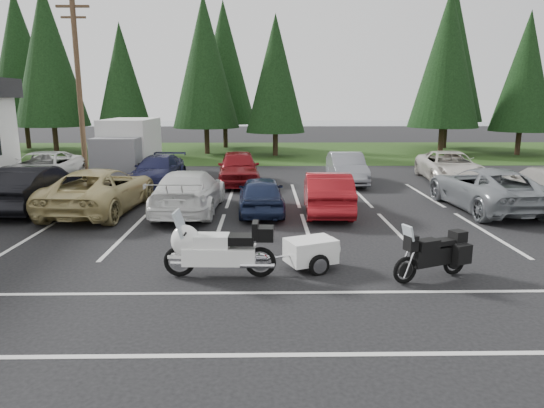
{
  "coord_description": "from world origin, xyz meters",
  "views": [
    {
      "loc": [
        -0.8,
        -12.91,
        3.93
      ],
      "look_at": [
        -0.6,
        -0.5,
        1.24
      ],
      "focal_mm": 32.0,
      "sensor_mm": 36.0,
      "label": 1
    }
  ],
  "objects": [
    {
      "name": "car_near_4",
      "position": [
        -0.91,
        3.75,
        0.66
      ],
      "size": [
        1.7,
        3.94,
        1.33
      ],
      "primitive_type": "imported",
      "rotation": [
        0.0,
        0.0,
        3.18
      ],
      "color": "#1B2544",
      "rests_on": "ground"
    },
    {
      "name": "conifer_back_c",
      "position": [
        14.0,
        26.8,
        7.49
      ],
      "size": [
        5.5,
        5.5,
        12.81
      ],
      "color": "#332316",
      "rests_on": "ground"
    },
    {
      "name": "conifer_6",
      "position": [
        12.0,
        22.1,
        6.71
      ],
      "size": [
        4.93,
        4.93,
        11.48
      ],
      "color": "#332316",
      "rests_on": "ground"
    },
    {
      "name": "conifer_back_a",
      "position": [
        -20.0,
        27.0,
        7.19
      ],
      "size": [
        5.28,
        5.28,
        12.3
      ],
      "color": "#332316",
      "rests_on": "ground"
    },
    {
      "name": "conifer_3",
      "position": [
        -10.5,
        21.4,
        5.27
      ],
      "size": [
        3.87,
        3.87,
        9.02
      ],
      "color": "#332316",
      "rests_on": "ground"
    },
    {
      "name": "ground",
      "position": [
        0.0,
        0.0,
        0.0
      ],
      "size": [
        120.0,
        120.0,
        0.0
      ],
      "primitive_type": "plane",
      "color": "black",
      "rests_on": "ground"
    },
    {
      "name": "car_far_1",
      "position": [
        -5.78,
        9.68,
        0.67
      ],
      "size": [
        2.25,
        4.76,
        1.34
      ],
      "primitive_type": "imported",
      "rotation": [
        0.0,
        0.0,
        -0.08
      ],
      "color": "#191B3F",
      "rests_on": "ground"
    },
    {
      "name": "car_far_2",
      "position": [
        -2.0,
        9.71,
        0.79
      ],
      "size": [
        2.16,
        4.75,
        1.58
      ],
      "primitive_type": "imported",
      "rotation": [
        0.0,
        0.0,
        0.06
      ],
      "color": "maroon",
      "rests_on": "ground"
    },
    {
      "name": "car_near_3",
      "position": [
        -3.45,
        3.91,
        0.75
      ],
      "size": [
        2.27,
        5.25,
        1.51
      ],
      "primitive_type": "imported",
      "rotation": [
        0.0,
        0.0,
        3.11
      ],
      "color": "white",
      "rests_on": "ground"
    },
    {
      "name": "car_near_6",
      "position": [
        7.24,
        4.22,
        0.77
      ],
      "size": [
        2.86,
        5.66,
        1.54
      ],
      "primitive_type": "imported",
      "rotation": [
        0.0,
        0.0,
        3.2
      ],
      "color": "gray",
      "rests_on": "ground"
    },
    {
      "name": "cargo_trailer",
      "position": [
        0.28,
        -2.06,
        0.37
      ],
      "size": [
        1.84,
        1.46,
        0.75
      ],
      "primitive_type": null,
      "rotation": [
        0.0,
        0.0,
        0.39
      ],
      "color": "white",
      "rests_on": "ground"
    },
    {
      "name": "car_near_2",
      "position": [
        -6.62,
        4.07,
        0.78
      ],
      "size": [
        3.02,
        5.79,
        1.56
      ],
      "primitive_type": "imported",
      "rotation": [
        0.0,
        0.0,
        3.06
      ],
      "color": "tan",
      "rests_on": "ground"
    },
    {
      "name": "car_far_0",
      "position": [
        -11.15,
        9.74,
        0.76
      ],
      "size": [
        2.67,
        5.52,
        1.51
      ],
      "primitive_type": "imported",
      "rotation": [
        0.0,
        0.0,
        0.03
      ],
      "color": "white",
      "rests_on": "ground"
    },
    {
      "name": "grass_strip",
      "position": [
        0.0,
        24.0,
        0.01
      ],
      "size": [
        80.0,
        16.0,
        0.01
      ],
      "primitive_type": "cube",
      "color": "#1C3210",
      "rests_on": "ground"
    },
    {
      "name": "car_far_4",
      "position": [
        8.22,
        10.34,
        0.72
      ],
      "size": [
        2.87,
        5.4,
        1.45
      ],
      "primitive_type": "imported",
      "rotation": [
        0.0,
        0.0,
        -0.09
      ],
      "color": "beige",
      "rests_on": "ground"
    },
    {
      "name": "conifer_7",
      "position": [
        17.5,
        21.8,
        5.81
      ],
      "size": [
        4.27,
        4.27,
        9.94
      ],
      "color": "#332316",
      "rests_on": "ground"
    },
    {
      "name": "stall_markings",
      "position": [
        0.0,
        2.0,
        0.0
      ],
      "size": [
        32.0,
        16.0,
        0.01
      ],
      "primitive_type": "cube",
      "color": "silver",
      "rests_on": "ground"
    },
    {
      "name": "lake_water",
      "position": [
        4.0,
        55.0,
        0.0
      ],
      "size": [
        70.0,
        50.0,
        0.02
      ],
      "primitive_type": "cube",
      "color": "slate",
      "rests_on": "ground"
    },
    {
      "name": "box_truck",
      "position": [
        -8.0,
        12.5,
        1.45
      ],
      "size": [
        2.4,
        5.6,
        2.9
      ],
      "primitive_type": null,
      "color": "silver",
      "rests_on": "ground"
    },
    {
      "name": "car_near_5",
      "position": [
        1.42,
        3.77,
        0.73
      ],
      "size": [
        1.75,
        4.48,
        1.45
      ],
      "primitive_type": "imported",
      "rotation": [
        0.0,
        0.0,
        3.09
      ],
      "color": "maroon",
      "rests_on": "ground"
    },
    {
      "name": "car_far_3",
      "position": [
        3.12,
        9.88,
        0.72
      ],
      "size": [
        1.58,
        4.38,
        1.44
      ],
      "primitive_type": "imported",
      "rotation": [
        0.0,
        0.0,
        -0.01
      ],
      "color": "gray",
      "rests_on": "ground"
    },
    {
      "name": "conifer_4",
      "position": [
        -5.0,
        22.9,
        6.53
      ],
      "size": [
        4.8,
        4.8,
        11.17
      ],
      "color": "#332316",
      "rests_on": "ground"
    },
    {
      "name": "touring_motorcycle",
      "position": [
        -1.81,
        -2.54,
        0.77
      ],
      "size": [
        2.83,
        0.97,
        1.55
      ],
      "primitive_type": null,
      "rotation": [
        0.0,
        0.0,
        -0.04
      ],
      "color": "white",
      "rests_on": "ground"
    },
    {
      "name": "utility_pole",
      "position": [
        -10.0,
        12.0,
        4.7
      ],
      "size": [
        1.6,
        0.26,
        9.0
      ],
      "color": "#473321",
      "rests_on": "ground"
    },
    {
      "name": "adventure_motorcycle",
      "position": [
        2.88,
        -2.75,
        0.67
      ],
      "size": [
        2.32,
        1.55,
        1.34
      ],
      "primitive_type": null,
      "rotation": [
        0.0,
        0.0,
        0.4
      ],
      "color": "black",
      "rests_on": "ground"
    },
    {
      "name": "conifer_2",
      "position": [
        -16.0,
        22.8,
        6.95
      ],
      "size": [
        5.1,
        5.1,
        11.89
      ],
      "color": "#332316",
      "rests_on": "ground"
    },
    {
      "name": "car_near_1",
      "position": [
        -9.11,
        4.46,
        0.81
      ],
      "size": [
        1.86,
        4.96,
        1.62
      ],
      "primitive_type": "imported",
      "rotation": [
        0.0,
        0.0,
        3.11
      ],
      "color": "black",
      "rests_on": "ground"
    },
    {
      "name": "conifer_back_b",
      "position": [
        -4.0,
        27.5,
        6.77
      ],
      "size": [
        4.97,
        4.97,
        11.58
      ],
      "color": "#332316",
      "rests_on": "ground"
    },
    {
      "name": "conifer_5",
      "position": [
        0.0,
        21.6,
        5.63
      ],
      "size": [
        4.14,
        4.14,
        9.63
      ],
      "color": "#332316",
      "rests_on": "ground"
    }
  ]
}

